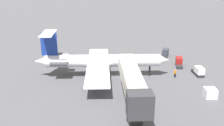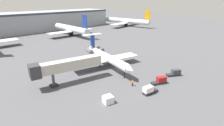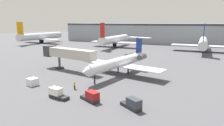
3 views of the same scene
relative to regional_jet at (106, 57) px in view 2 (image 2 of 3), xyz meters
The scene contains 11 objects.
ground_plane 5.90m from the regional_jet, 97.80° to the right, with size 400.00×400.00×0.10m, color #4C4C51.
regional_jet is the anchor object (origin of this frame).
jet_bridge 16.30m from the regional_jet, behind, with size 18.69×6.61×6.62m.
ground_crew_marshaller 15.90m from the regional_jet, 106.62° to the right, with size 0.40×0.47×1.69m.
baggage_tug_lead 21.73m from the regional_jet, 64.36° to the right, with size 4.12×3.35×1.90m.
baggage_tug_trailing 20.99m from the regional_jet, 103.15° to the right, with size 4.19×2.10×1.90m.
baggage_tug_spare 19.53m from the regional_jet, 84.76° to the right, with size 4.22×2.91×1.90m.
cargo_container_uld 22.04m from the regional_jet, 131.17° to the right, with size 2.42×2.37×1.62m.
terminal_building 86.77m from the regional_jet, 90.42° to the left, with size 139.33×22.96×12.58m.
parked_airliner_centre 56.78m from the regional_jet, 68.87° to the left, with size 28.24×33.53×13.11m.
parked_airliner_east_mid 93.90m from the regional_jet, 37.32° to the left, with size 35.64×42.01×13.13m.
Camera 2 is at (-36.54, -36.34, 21.13)m, focal length 28.81 mm.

